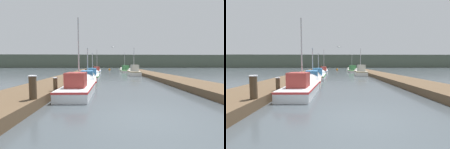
# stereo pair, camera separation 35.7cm
# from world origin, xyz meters

# --- Properties ---
(ground_plane) EXTENTS (200.00, 200.00, 0.00)m
(ground_plane) POSITION_xyz_m (0.00, 0.00, 0.00)
(ground_plane) COLOR #3D4449
(dock_left) EXTENTS (2.87, 40.00, 0.44)m
(dock_left) POSITION_xyz_m (-5.45, 16.00, 0.22)
(dock_left) COLOR brown
(dock_left) RESTS_ON ground_plane
(dock_right) EXTENTS (2.87, 40.00, 0.44)m
(dock_right) POSITION_xyz_m (5.45, 16.00, 0.22)
(dock_right) COLOR brown
(dock_right) RESTS_ON ground_plane
(distant_shore_ridge) EXTENTS (120.00, 16.00, 5.35)m
(distant_shore_ridge) POSITION_xyz_m (0.00, 64.35, 2.67)
(distant_shore_ridge) COLOR #4C5647
(distant_shore_ridge) RESTS_ON ground_plane
(fishing_boat_0) EXTENTS (1.74, 5.01, 5.03)m
(fishing_boat_0) POSITION_xyz_m (-2.91, 4.62, 0.39)
(fishing_boat_0) COLOR silver
(fishing_boat_0) RESTS_ON ground_plane
(fishing_boat_1) EXTENTS (1.89, 5.69, 3.68)m
(fishing_boat_1) POSITION_xyz_m (-2.97, 9.00, 0.40)
(fishing_boat_1) COLOR silver
(fishing_boat_1) RESTS_ON ground_plane
(fishing_boat_2) EXTENTS (1.71, 5.84, 3.62)m
(fishing_boat_2) POSITION_xyz_m (-2.96, 13.98, 0.36)
(fishing_boat_2) COLOR silver
(fishing_boat_2) RESTS_ON ground_plane
(fishing_boat_3) EXTENTS (1.70, 4.62, 4.61)m
(fishing_boat_3) POSITION_xyz_m (3.01, 18.49, 0.51)
(fishing_boat_3) COLOR silver
(fishing_boat_3) RESTS_ON ground_plane
(fishing_boat_4) EXTENTS (1.37, 5.18, 4.66)m
(fishing_boat_4) POSITION_xyz_m (-2.95, 22.75, 0.40)
(fishing_boat_4) COLOR silver
(fishing_boat_4) RESTS_ON ground_plane
(fishing_boat_5) EXTENTS (1.87, 5.95, 4.68)m
(fishing_boat_5) POSITION_xyz_m (2.71, 27.75, 0.44)
(fishing_boat_5) COLOR silver
(fishing_boat_5) RESTS_ON ground_plane
(mooring_piling_0) EXTENTS (0.32, 0.32, 1.39)m
(mooring_piling_0) POSITION_xyz_m (-4.19, 1.18, 0.70)
(mooring_piling_0) COLOR #473523
(mooring_piling_0) RESTS_ON ground_plane
(mooring_piling_1) EXTENTS (0.24, 0.24, 1.13)m
(mooring_piling_1) POSITION_xyz_m (-3.95, 3.08, 0.57)
(mooring_piling_1) COLOR #473523
(mooring_piling_1) RESTS_ON ground_plane
(mooring_piling_2) EXTENTS (0.24, 0.24, 1.41)m
(mooring_piling_2) POSITION_xyz_m (-4.25, 31.48, 0.71)
(mooring_piling_2) COLOR #473523
(mooring_piling_2) RESTS_ON ground_plane
(mooring_piling_3) EXTENTS (0.23, 0.23, 1.17)m
(mooring_piling_3) POSITION_xyz_m (-4.08, 15.87, 0.59)
(mooring_piling_3) COLOR #473523
(mooring_piling_3) RESTS_ON ground_plane
(channel_buoy) EXTENTS (0.55, 0.55, 1.05)m
(channel_buoy) POSITION_xyz_m (-0.39, 35.21, 0.16)
(channel_buoy) COLOR #BF6513
(channel_buoy) RESTS_ON ground_plane
(seagull_lead) EXTENTS (0.56, 0.31, 0.12)m
(seagull_lead) POSITION_xyz_m (-0.44, 13.49, 3.81)
(seagull_lead) COLOR white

